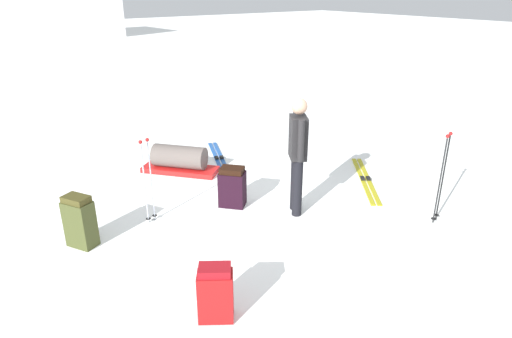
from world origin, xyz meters
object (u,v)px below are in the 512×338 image
(ski_pair_far, at_px, (219,159))
(backpack_small_spare, at_px, (232,187))
(skier_standing, at_px, (298,151))
(ski_poles_planted_near, at_px, (442,174))
(ski_pair_near, at_px, (365,179))
(ski_poles_planted_far, at_px, (147,177))
(gear_sled, at_px, (180,160))
(backpack_bright, at_px, (215,293))
(backpack_large_dark, at_px, (80,222))

(ski_pair_far, xyz_separation_m, backpack_small_spare, (-0.85, -1.76, 0.29))
(skier_standing, distance_m, ski_poles_planted_near, 1.99)
(backpack_small_spare, bearing_deg, ski_pair_near, -13.52)
(ski_pair_far, distance_m, ski_poles_planted_far, 2.62)
(backpack_small_spare, distance_m, gear_sled, 1.64)
(ski_pair_near, bearing_deg, backpack_small_spare, 166.48)
(backpack_bright, bearing_deg, ski_pair_near, 20.09)
(skier_standing, xyz_separation_m, backpack_bright, (-2.14, -1.25, -0.66))
(skier_standing, xyz_separation_m, ski_poles_planted_near, (1.41, -1.38, -0.23))
(backpack_large_dark, bearing_deg, gear_sled, 34.08)
(ski_pair_far, height_order, gear_sled, gear_sled)
(skier_standing, bearing_deg, backpack_bright, -149.58)
(skier_standing, height_order, ski_pair_far, skier_standing)
(backpack_small_spare, xyz_separation_m, gear_sled, (-0.04, 1.64, -0.08))
(ski_pair_far, relative_size, ski_poles_planted_near, 1.38)
(ski_pair_far, xyz_separation_m, backpack_bright, (-2.35, -3.73, 0.28))
(backpack_large_dark, xyz_separation_m, ski_poles_planted_far, (0.97, 0.07, 0.34))
(backpack_bright, distance_m, backpack_small_spare, 2.48)
(skier_standing, bearing_deg, ski_pair_near, 5.16)
(ski_pair_far, distance_m, backpack_bright, 4.42)
(backpack_bright, bearing_deg, gear_sled, 67.96)
(backpack_small_spare, relative_size, gear_sled, 0.47)
(skier_standing, xyz_separation_m, backpack_large_dark, (-2.81, 0.92, -0.61))
(ski_poles_planted_near, xyz_separation_m, ski_poles_planted_far, (-3.25, 2.37, -0.04))
(ski_pair_near, relative_size, backpack_large_dark, 2.34)
(ski_poles_planted_near, relative_size, ski_poles_planted_far, 1.06)
(ski_pair_far, height_order, ski_poles_planted_far, ski_poles_planted_far)
(ski_poles_planted_far, bearing_deg, backpack_small_spare, -12.61)
(backpack_large_dark, height_order, ski_poles_planted_far, ski_poles_planted_far)
(skier_standing, distance_m, gear_sled, 2.56)
(ski_pair_near, distance_m, backpack_bright, 4.11)
(ski_pair_near, xyz_separation_m, gear_sled, (-2.39, 2.21, 0.21))
(ski_poles_planted_far, bearing_deg, gear_sled, 49.78)
(ski_pair_near, xyz_separation_m, backpack_small_spare, (-2.35, 0.57, 0.29))
(ski_poles_planted_far, bearing_deg, backpack_bright, -97.67)
(skier_standing, relative_size, ski_pair_near, 1.05)
(ski_pair_near, relative_size, ski_poles_planted_near, 1.24)
(backpack_large_dark, relative_size, backpack_small_spare, 1.13)
(backpack_bright, distance_m, gear_sled, 3.90)
(ski_pair_near, height_order, gear_sled, gear_sled)
(ski_pair_far, bearing_deg, ski_pair_near, -57.20)
(skier_standing, distance_m, ski_pair_near, 1.96)
(skier_standing, distance_m, backpack_small_spare, 1.16)
(ski_poles_planted_near, height_order, gear_sled, ski_poles_planted_near)
(ski_pair_far, bearing_deg, backpack_small_spare, -115.83)
(skier_standing, xyz_separation_m, ski_poles_planted_far, (-1.83, 0.99, -0.27))
(ski_pair_far, distance_m, backpack_large_dark, 3.42)
(skier_standing, bearing_deg, ski_pair_far, 84.99)
(backpack_small_spare, bearing_deg, ski_poles_planted_far, 167.39)
(backpack_small_spare, height_order, gear_sled, backpack_small_spare)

